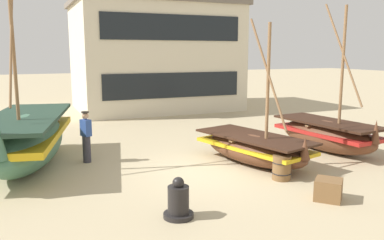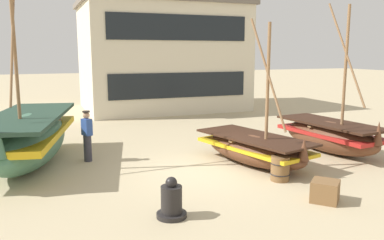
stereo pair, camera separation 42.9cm
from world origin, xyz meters
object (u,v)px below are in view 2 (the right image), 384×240
(fishing_boat_centre_large, at_px, (28,138))
(capstan_winch, at_px, (171,202))
(cargo_crate, at_px, (325,191))
(fishing_boat_near_left, at_px, (330,135))
(fishing_boat_far_right, at_px, (254,148))
(wooden_barrel, at_px, (280,168))
(harbor_building_main, at_px, (162,56))
(fisherman_by_hull, at_px, (87,137))

(fishing_boat_centre_large, distance_m, capstan_winch, 6.24)
(capstan_winch, bearing_deg, cargo_crate, -7.20)
(fishing_boat_near_left, height_order, fishing_boat_far_right, fishing_boat_near_left)
(wooden_barrel, relative_size, cargo_crate, 1.13)
(capstan_winch, bearing_deg, harbor_building_main, 73.57)
(capstan_winch, bearing_deg, fisherman_by_hull, 102.37)
(fishing_boat_far_right, height_order, wooden_barrel, fishing_boat_far_right)
(capstan_winch, bearing_deg, fishing_boat_near_left, 25.18)
(wooden_barrel, bearing_deg, harbor_building_main, 85.37)
(fishing_boat_near_left, height_order, capstan_winch, fishing_boat_near_left)
(cargo_crate, bearing_deg, fisherman_by_hull, 130.48)
(fishing_boat_centre_large, bearing_deg, capstan_winch, -61.66)
(fishing_boat_centre_large, height_order, fisherman_by_hull, fishing_boat_centre_large)
(fisherman_by_hull, relative_size, wooden_barrel, 2.41)
(fishing_boat_far_right, bearing_deg, fisherman_by_hull, 155.23)
(fishing_boat_far_right, height_order, cargo_crate, fishing_boat_far_right)
(fishing_boat_centre_large, xyz_separation_m, capstan_winch, (2.95, -5.47, -0.54))
(cargo_crate, bearing_deg, fishing_boat_far_right, 89.07)
(fishing_boat_centre_large, height_order, harbor_building_main, fishing_boat_centre_large)
(fisherman_by_hull, distance_m, harbor_building_main, 12.95)
(harbor_building_main, bearing_deg, fishing_boat_far_right, -94.49)
(fishing_boat_centre_large, relative_size, capstan_winch, 7.26)
(wooden_barrel, distance_m, cargo_crate, 1.74)
(harbor_building_main, bearing_deg, cargo_crate, -93.77)
(capstan_winch, height_order, wooden_barrel, capstan_winch)
(fishing_boat_near_left, height_order, harbor_building_main, harbor_building_main)
(fishing_boat_centre_large, xyz_separation_m, fishing_boat_far_right, (6.74, -2.49, -0.38))
(wooden_barrel, distance_m, harbor_building_main, 15.54)
(fishing_boat_near_left, xyz_separation_m, fisherman_by_hull, (-8.28, 1.91, 0.22))
(fishing_boat_near_left, distance_m, harbor_building_main, 13.58)
(fisherman_by_hull, xyz_separation_m, cargo_crate, (4.89, -5.73, -0.58))
(capstan_winch, height_order, cargo_crate, capstan_winch)
(fishing_boat_near_left, bearing_deg, harbor_building_main, 99.82)
(fishing_boat_near_left, xyz_separation_m, fishing_boat_far_right, (-3.33, -0.37, -0.10))
(capstan_winch, relative_size, wooden_barrel, 1.31)
(fishing_boat_near_left, bearing_deg, cargo_crate, -131.53)
(fishing_boat_near_left, relative_size, fishing_boat_centre_large, 0.79)
(fishing_boat_centre_large, xyz_separation_m, harbor_building_main, (7.80, 10.99, 2.42))
(fishing_boat_near_left, xyz_separation_m, wooden_barrel, (-3.50, -2.09, -0.27))
(wooden_barrel, height_order, harbor_building_main, harbor_building_main)
(fishing_boat_centre_large, distance_m, harbor_building_main, 13.70)
(harbor_building_main, bearing_deg, wooden_barrel, -94.63)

